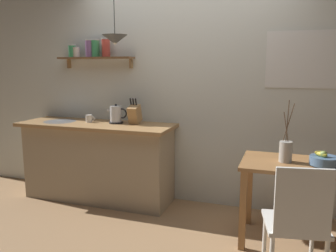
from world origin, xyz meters
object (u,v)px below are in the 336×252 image
object	(u,v)px
knife_block	(135,114)
pendant_lamp	(115,39)
fruit_bowl	(324,160)
dining_table	(300,178)
electric_kettle	(116,115)
twig_vase	(286,151)
coffee_mug_by_sink	(89,119)
dining_chair_near	(298,221)

from	to	relation	value
knife_block	pendant_lamp	size ratio (longest dim) A/B	0.59
fruit_bowl	dining_table	bearing A→B (deg)	167.23
pendant_lamp	electric_kettle	bearing A→B (deg)	119.75
knife_block	dining_table	bearing A→B (deg)	-13.93
twig_vase	electric_kettle	bearing A→B (deg)	167.30
twig_vase	coffee_mug_by_sink	bearing A→B (deg)	170.06
twig_vase	fruit_bowl	bearing A→B (deg)	-7.23
fruit_bowl	knife_block	xyz separation A→B (m)	(-1.95, 0.48, 0.24)
fruit_bowl	electric_kettle	xyz separation A→B (m)	(-2.17, 0.46, 0.22)
knife_block	coffee_mug_by_sink	distance (m)	0.57
dining_table	pendant_lamp	size ratio (longest dim) A/B	1.99
dining_chair_near	coffee_mug_by_sink	size ratio (longest dim) A/B	8.11
twig_vase	dining_chair_near	bearing A→B (deg)	-81.98
coffee_mug_by_sink	electric_kettle	bearing A→B (deg)	5.72
dining_table	coffee_mug_by_sink	xyz separation A→B (m)	(-2.34, 0.39, 0.35)
twig_vase	dining_table	bearing A→B (deg)	0.19
coffee_mug_by_sink	pendant_lamp	xyz separation A→B (m)	(0.41, -0.10, 0.89)
knife_block	twig_vase	bearing A→B (deg)	-15.03
electric_kettle	knife_block	world-z (taller)	knife_block
dining_chair_near	fruit_bowl	xyz separation A→B (m)	(0.21, 0.66, 0.28)
electric_kettle	dining_chair_near	bearing A→B (deg)	-29.68
twig_vase	pendant_lamp	size ratio (longest dim) A/B	1.08
electric_kettle	coffee_mug_by_sink	world-z (taller)	electric_kettle
dining_table	pendant_lamp	xyz separation A→B (m)	(-1.92, 0.29, 1.24)
dining_table	knife_block	world-z (taller)	knife_block
pendant_lamp	dining_chair_near	bearing A→B (deg)	-27.60
twig_vase	electric_kettle	world-z (taller)	twig_vase
fruit_bowl	twig_vase	size ratio (longest dim) A/B	0.43
electric_kettle	coffee_mug_by_sink	xyz separation A→B (m)	(-0.34, -0.03, -0.06)
fruit_bowl	electric_kettle	world-z (taller)	electric_kettle
dining_chair_near	knife_block	xyz separation A→B (m)	(-1.74, 1.14, 0.52)
fruit_bowl	twig_vase	bearing A→B (deg)	172.77
knife_block	coffee_mug_by_sink	xyz separation A→B (m)	(-0.56, -0.05, -0.07)
fruit_bowl	twig_vase	world-z (taller)	twig_vase
dining_chair_near	electric_kettle	distance (m)	2.31
fruit_bowl	knife_block	distance (m)	2.02
knife_block	dining_chair_near	bearing A→B (deg)	-33.22
twig_vase	knife_block	world-z (taller)	twig_vase
pendant_lamp	twig_vase	bearing A→B (deg)	-9.15
electric_kettle	coffee_mug_by_sink	bearing A→B (deg)	-174.28
dining_table	twig_vase	xyz separation A→B (m)	(-0.13, -0.00, 0.23)
pendant_lamp	knife_block	bearing A→B (deg)	46.14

